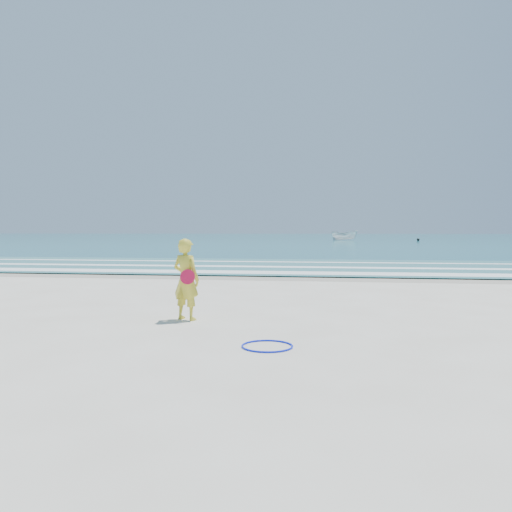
# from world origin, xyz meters

# --- Properties ---
(ground) EXTENTS (400.00, 400.00, 0.00)m
(ground) POSITION_xyz_m (0.00, 0.00, 0.00)
(ground) COLOR silver
(ground) RESTS_ON ground
(wet_sand) EXTENTS (400.00, 2.40, 0.00)m
(wet_sand) POSITION_xyz_m (0.00, 9.00, 0.00)
(wet_sand) COLOR #B2A893
(wet_sand) RESTS_ON ground
(ocean) EXTENTS (400.00, 190.00, 0.04)m
(ocean) POSITION_xyz_m (0.00, 105.00, 0.02)
(ocean) COLOR #19727F
(ocean) RESTS_ON ground
(shallow) EXTENTS (400.00, 10.00, 0.01)m
(shallow) POSITION_xyz_m (0.00, 14.00, 0.04)
(shallow) COLOR #59B7AD
(shallow) RESTS_ON ocean
(foam_near) EXTENTS (400.00, 1.40, 0.01)m
(foam_near) POSITION_xyz_m (0.00, 10.30, 0.05)
(foam_near) COLOR white
(foam_near) RESTS_ON shallow
(foam_mid) EXTENTS (400.00, 0.90, 0.01)m
(foam_mid) POSITION_xyz_m (0.00, 13.20, 0.05)
(foam_mid) COLOR white
(foam_mid) RESTS_ON shallow
(foam_far) EXTENTS (400.00, 0.60, 0.01)m
(foam_far) POSITION_xyz_m (0.00, 16.50, 0.05)
(foam_far) COLOR white
(foam_far) RESTS_ON shallow
(hoop) EXTENTS (0.77, 0.77, 0.03)m
(hoop) POSITION_xyz_m (1.31, -1.28, 0.01)
(hoop) COLOR #0C1FE2
(hoop) RESTS_ON ground
(boat) EXTENTS (4.10, 1.68, 1.56)m
(boat) POSITION_xyz_m (4.68, 70.77, 0.82)
(boat) COLOR silver
(boat) RESTS_ON ocean
(buoy) EXTENTS (0.41, 0.41, 0.41)m
(buoy) POSITION_xyz_m (15.02, 66.41, 0.24)
(buoy) COLOR black
(buoy) RESTS_ON ocean
(woman) EXTENTS (0.63, 0.53, 1.49)m
(woman) POSITION_xyz_m (-0.41, 0.61, 0.74)
(woman) COLOR gold
(woman) RESTS_ON ground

